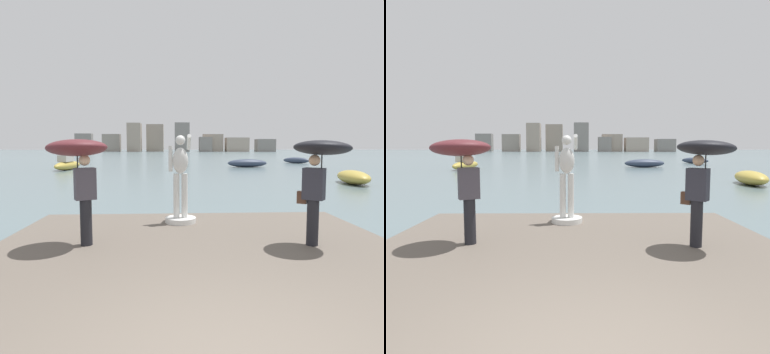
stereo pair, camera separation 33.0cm
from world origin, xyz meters
TOP-DOWN VIEW (x-y plane):
  - ground_plane at (0.00, 40.00)m, footprint 400.00×400.00m
  - pier at (0.00, 1.96)m, footprint 7.80×9.93m
  - statue_white_figure at (-0.27, 5.78)m, footprint 0.76×0.94m
  - onlooker_left at (-2.21, 3.90)m, footprint 1.49×1.50m
  - onlooker_right at (2.29, 3.65)m, footprint 1.47×1.47m
  - boat_near at (-10.79, 31.19)m, footprint 1.77×5.40m
  - boat_mid at (15.99, 42.77)m, footprint 3.30×3.57m
  - boat_far at (7.57, 34.58)m, footprint 4.34×1.45m
  - boat_leftward at (10.48, 17.65)m, footprint 2.02×4.02m
  - distant_skyline at (1.27, 147.47)m, footprint 86.60×13.57m

SIDE VIEW (x-z plane):
  - ground_plane at x=0.00m, z-range 0.00..0.00m
  - pier at x=0.00m, z-range 0.00..0.40m
  - boat_mid at x=15.99m, z-range 0.00..0.79m
  - boat_leftward at x=10.48m, z-range 0.00..0.82m
  - boat_far at x=7.57m, z-range 0.00..0.88m
  - boat_near at x=-10.79m, z-range -0.18..1.26m
  - statue_white_figure at x=-0.27m, z-range 0.18..2.36m
  - onlooker_right at x=2.29m, z-range 0.98..3.01m
  - onlooker_left at x=-2.21m, z-range 1.03..3.08m
  - distant_skyline at x=1.27m, z-range -1.67..10.61m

